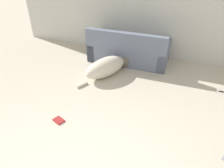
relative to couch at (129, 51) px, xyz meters
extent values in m
cube|color=beige|center=(0.44, 0.57, 1.00)|extent=(7.80, 0.06, 2.57)
cube|color=slate|center=(0.00, 0.04, -0.06)|extent=(2.01, 0.94, 0.45)
cube|color=slate|center=(0.01, -0.34, 0.38)|extent=(1.99, 0.19, 0.43)
cube|color=slate|center=(0.89, 0.06, 0.01)|extent=(0.22, 0.89, 0.59)
cube|color=slate|center=(-0.90, 0.02, 0.01)|extent=(0.22, 0.89, 0.59)
ellipsoid|color=beige|center=(-0.27, -0.89, -0.07)|extent=(0.90, 1.19, 0.43)
sphere|color=brown|center=(0.01, -0.32, -0.13)|extent=(0.42, 0.42, 0.31)
cylinder|color=beige|center=(-0.57, -1.51, -0.26)|extent=(0.17, 0.27, 0.06)
cylinder|color=black|center=(2.24, -0.66, -0.28)|extent=(0.10, 0.03, 0.02)
cube|color=maroon|center=(-0.44, -2.64, -0.28)|extent=(0.23, 0.20, 0.02)
camera|label=1|loc=(1.46, -4.96, 2.34)|focal=35.00mm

